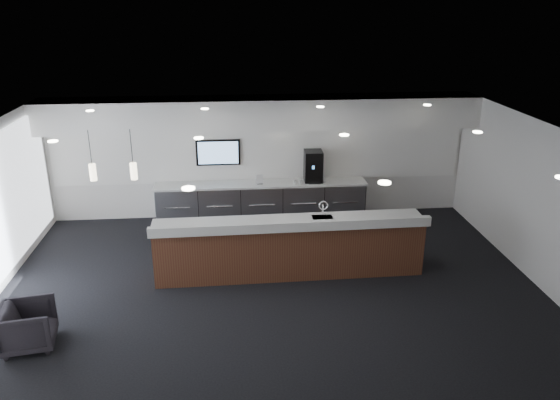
{
  "coord_description": "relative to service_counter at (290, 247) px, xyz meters",
  "views": [
    {
      "loc": [
        -0.66,
        -8.74,
        5.11
      ],
      "look_at": [
        0.25,
        1.3,
        1.36
      ],
      "focal_mm": 35.0,
      "sensor_mm": 36.0,
      "label": 1
    }
  ],
  "objects": [
    {
      "name": "info_sign_right",
      "position": [
        1.04,
        2.71,
        0.49
      ],
      "size": [
        0.17,
        0.04,
        0.22
      ],
      "primitive_type": "cube",
      "rotation": [
        0.0,
        0.0,
        0.14
      ],
      "color": "white",
      "rests_on": "back_credenza"
    },
    {
      "name": "cup_5",
      "position": [
        0.42,
        2.71,
        0.42
      ],
      "size": [
        0.1,
        0.1,
        0.08
      ],
      "primitive_type": "imported",
      "rotation": [
        0.0,
        0.0,
        3.23
      ],
      "color": "white",
      "rests_on": "back_credenza"
    },
    {
      "name": "back_wall",
      "position": [
        -0.39,
        3.2,
        0.92
      ],
      "size": [
        10.0,
        0.02,
        3.0
      ],
      "primitive_type": "cube",
      "color": "white",
      "rests_on": "ground"
    },
    {
      "name": "pendant_right",
      "position": [
        -3.49,
        0.0,
        1.67
      ],
      "size": [
        0.12,
        0.12,
        0.3
      ],
      "primitive_type": "cylinder",
      "color": "#FFEDC6",
      "rests_on": "ceiling"
    },
    {
      "name": "soffit_bulkhead",
      "position": [
        -0.39,
        2.75,
        2.07
      ],
      "size": [
        10.0,
        0.9,
        0.7
      ],
      "primitive_type": "cube",
      "color": "white",
      "rests_on": "back_wall"
    },
    {
      "name": "cup_2",
      "position": [
        0.84,
        2.71,
        0.42
      ],
      "size": [
        0.11,
        0.11,
        0.08
      ],
      "primitive_type": "imported",
      "rotation": [
        0.0,
        0.0,
        1.29
      ],
      "color": "white",
      "rests_on": "back_credenza"
    },
    {
      "name": "cup_0",
      "position": [
        1.12,
        2.71,
        0.42
      ],
      "size": [
        0.09,
        0.09,
        0.08
      ],
      "primitive_type": "imported",
      "color": "white",
      "rests_on": "back_credenza"
    },
    {
      "name": "cup_4",
      "position": [
        0.56,
        2.71,
        0.42
      ],
      "size": [
        0.12,
        0.12,
        0.08
      ],
      "primitive_type": "imported",
      "rotation": [
        0.0,
        0.0,
        2.58
      ],
      "color": "white",
      "rests_on": "back_credenza"
    },
    {
      "name": "coffee_machine",
      "position": [
        0.87,
        2.87,
        0.75
      ],
      "size": [
        0.44,
        0.57,
        0.74
      ],
      "rotation": [
        0.0,
        0.0,
        -0.03
      ],
      "color": "black",
      "rests_on": "back_credenza"
    },
    {
      "name": "alcove_panel",
      "position": [
        -0.39,
        3.17,
        1.02
      ],
      "size": [
        9.8,
        0.06,
        1.4
      ],
      "primitive_type": "cube",
      "color": "white",
      "rests_on": "back_wall"
    },
    {
      "name": "service_counter",
      "position": [
        0.0,
        0.0,
        0.0
      ],
      "size": [
        5.24,
        0.95,
        1.49
      ],
      "rotation": [
        0.0,
        0.0,
        0.02
      ],
      "color": "#52281B",
      "rests_on": "ground"
    },
    {
      "name": "armchair",
      "position": [
        -4.28,
        -2.01,
        -0.22
      ],
      "size": [
        0.9,
        0.88,
        0.71
      ],
      "primitive_type": "imported",
      "rotation": [
        0.0,
        0.0,
        1.74
      ],
      "color": "black",
      "rests_on": "ground"
    },
    {
      "name": "ground",
      "position": [
        -0.39,
        -0.8,
        -0.58
      ],
      "size": [
        10.0,
        10.0,
        0.0
      ],
      "primitive_type": "plane",
      "color": "black",
      "rests_on": "ground"
    },
    {
      "name": "cup_3",
      "position": [
        0.7,
        2.71,
        0.42
      ],
      "size": [
        0.12,
        0.12,
        0.08
      ],
      "primitive_type": "imported",
      "rotation": [
        0.0,
        0.0,
        1.94
      ],
      "color": "white",
      "rests_on": "back_credenza"
    },
    {
      "name": "cup_1",
      "position": [
        0.98,
        2.71,
        0.42
      ],
      "size": [
        0.13,
        0.13,
        0.08
      ],
      "primitive_type": "imported",
      "rotation": [
        0.0,
        0.0,
        0.65
      ],
      "color": "white",
      "rests_on": "back_credenza"
    },
    {
      "name": "info_sign_left",
      "position": [
        -0.43,
        2.74,
        0.49
      ],
      "size": [
        0.17,
        0.05,
        0.23
      ],
      "primitive_type": "cube",
      "rotation": [
        0.0,
        0.0,
        0.16
      ],
      "color": "white",
      "rests_on": "back_credenza"
    },
    {
      "name": "ceiling_can_lights",
      "position": [
        -0.39,
        -0.8,
        2.39
      ],
      "size": [
        7.0,
        5.0,
        0.02
      ],
      "primitive_type": null,
      "color": "white",
      "rests_on": "ceiling"
    },
    {
      "name": "pendant_left",
      "position": [
        -2.79,
        0.0,
        1.67
      ],
      "size": [
        0.12,
        0.12,
        0.3
      ],
      "primitive_type": "cylinder",
      "color": "#FFEDC6",
      "rests_on": "ceiling"
    },
    {
      "name": "back_credenza",
      "position": [
        -0.39,
        2.84,
        -0.1
      ],
      "size": [
        5.06,
        0.66,
        0.95
      ],
      "color": "#9EA0A7",
      "rests_on": "ground"
    },
    {
      "name": "wall_tv",
      "position": [
        -1.39,
        3.11,
        1.07
      ],
      "size": [
        1.05,
        0.08,
        0.62
      ],
      "color": "black",
      "rests_on": "back_wall"
    },
    {
      "name": "ceiling",
      "position": [
        -0.39,
        -0.8,
        2.42
      ],
      "size": [
        10.0,
        8.0,
        0.02
      ],
      "primitive_type": "cube",
      "color": "black",
      "rests_on": "back_wall"
    },
    {
      "name": "right_wall",
      "position": [
        4.61,
        -0.8,
        0.92
      ],
      "size": [
        0.02,
        8.0,
        3.0
      ],
      "primitive_type": "cube",
      "color": "white",
      "rests_on": "ground"
    }
  ]
}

